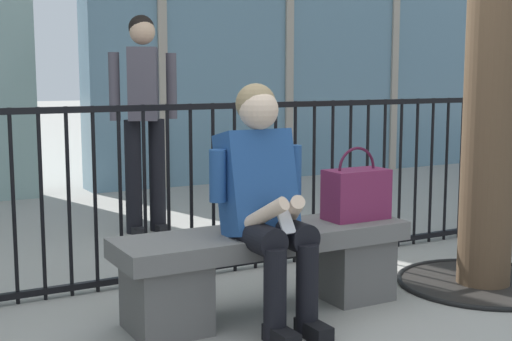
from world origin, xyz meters
TOP-DOWN VIEW (x-y plane):
  - ground_plane at (0.00, 0.00)m, footprint 60.00×60.00m
  - stone_bench at (0.00, 0.00)m, footprint 1.60×0.44m
  - seated_person_with_phone at (-0.07, -0.13)m, footprint 0.52×0.66m
  - handbag_on_bench at (0.58, -0.01)m, footprint 0.35×0.19m
  - bystander_at_railing at (0.13, 2.15)m, footprint 0.55×0.44m
  - plaza_railing at (0.00, 0.78)m, footprint 7.36×0.04m

SIDE VIEW (x-z plane):
  - ground_plane at x=0.00m, z-range 0.00..0.00m
  - stone_bench at x=0.00m, z-range 0.05..0.50m
  - plaza_railing at x=0.00m, z-range 0.01..1.09m
  - handbag_on_bench at x=0.58m, z-range 0.39..0.80m
  - seated_person_with_phone at x=-0.07m, z-range 0.04..1.26m
  - bystander_at_railing at x=0.13m, z-range 0.15..1.86m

